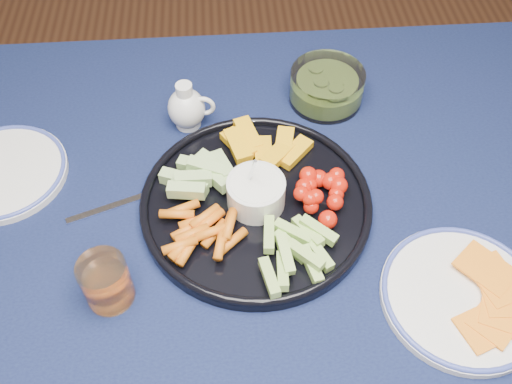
{
  "coord_description": "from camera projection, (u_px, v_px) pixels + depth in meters",
  "views": [
    {
      "loc": [
        -0.05,
        -0.44,
        1.47
      ],
      "look_at": [
        -0.01,
        0.09,
        0.79
      ],
      "focal_mm": 40.0,
      "sensor_mm": 36.0,
      "label": 1
    }
  ],
  "objects": [
    {
      "name": "dining_table",
      "position": [
        265.0,
        286.0,
        0.91
      ],
      "size": [
        1.67,
        1.07,
        0.75
      ],
      "color": "#472717",
      "rests_on": "ground"
    },
    {
      "name": "crudite_platter",
      "position": [
        254.0,
        200.0,
        0.88
      ],
      "size": [
        0.36,
        0.36,
        0.11
      ],
      "color": "black",
      "rests_on": "dining_table"
    },
    {
      "name": "creamer_pitcher",
      "position": [
        187.0,
        108.0,
        0.97
      ],
      "size": [
        0.08,
        0.06,
        0.09
      ],
      "color": "white",
      "rests_on": "dining_table"
    },
    {
      "name": "pickle_bowl",
      "position": [
        326.0,
        88.0,
        1.02
      ],
      "size": [
        0.13,
        0.13,
        0.06
      ],
      "color": "white",
      "rests_on": "dining_table"
    },
    {
      "name": "cheese_plate",
      "position": [
        463.0,
        295.0,
        0.79
      ],
      "size": [
        0.23,
        0.23,
        0.03
      ],
      "color": "white",
      "rests_on": "dining_table"
    },
    {
      "name": "juice_tumbler",
      "position": [
        107.0,
        284.0,
        0.77
      ],
      "size": [
        0.07,
        0.07,
        0.08
      ],
      "color": "white",
      "rests_on": "dining_table"
    },
    {
      "name": "fork_left",
      "position": [
        133.0,
        200.0,
        0.9
      ],
      "size": [
        0.17,
        0.08,
        0.0
      ],
      "color": "silver",
      "rests_on": "dining_table"
    },
    {
      "name": "side_plate_extra",
      "position": [
        3.0,
        172.0,
        0.93
      ],
      "size": [
        0.21,
        0.21,
        0.02
      ],
      "color": "white",
      "rests_on": "dining_table"
    }
  ]
}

